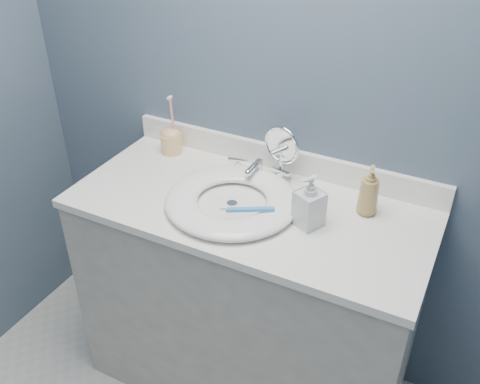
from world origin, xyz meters
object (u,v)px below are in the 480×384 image
Objects in this scene: makeup_mirror at (281,151)px; soap_bottle_clear at (310,201)px; toothbrush_holder at (171,140)px; soap_bottle_amber at (369,191)px.

soap_bottle_clear is at bearing -36.69° from makeup_mirror.
soap_bottle_clear is 0.74× the size of toothbrush_holder.
makeup_mirror is 1.21× the size of soap_bottle_amber.
makeup_mirror is 0.89× the size of toothbrush_holder.
makeup_mirror is 0.34m from soap_bottle_amber.
makeup_mirror is 0.28m from soap_bottle_clear.
makeup_mirror is at bearing 158.26° from soap_bottle_clear.
toothbrush_holder reaches higher than soap_bottle_clear.
toothbrush_holder is at bearing -167.77° from makeup_mirror.
toothbrush_holder is at bearing 165.02° from soap_bottle_amber.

